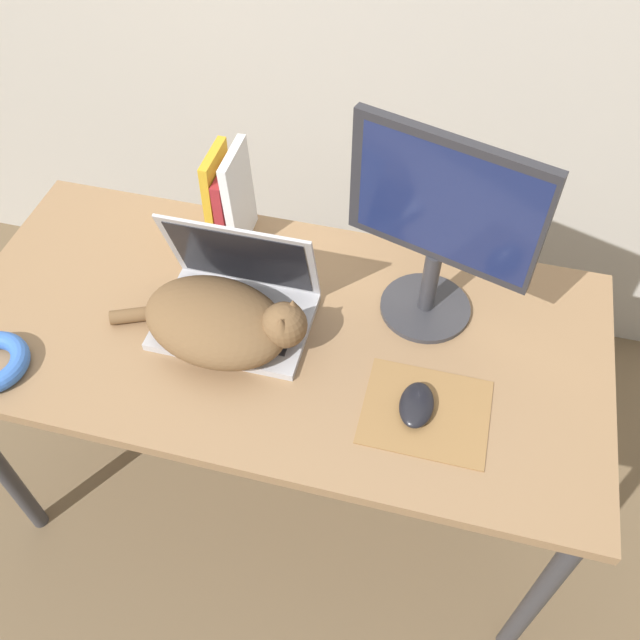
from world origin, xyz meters
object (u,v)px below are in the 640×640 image
object	(u,v)px
laptop	(236,301)
cat	(222,322)
computer_mouse	(417,405)
book_row	(229,199)
external_monitor	(440,225)

from	to	relation	value
laptop	cat	distance (m)	0.08
computer_mouse	book_row	size ratio (longest dim) A/B	0.43
laptop	cat	bearing A→B (deg)	-94.93
book_row	cat	bearing A→B (deg)	-74.44
external_monitor	book_row	size ratio (longest dim) A/B	1.81
external_monitor	book_row	bearing A→B (deg)	165.97
external_monitor	book_row	xyz separation A→B (m)	(-0.50, 0.13, -0.14)
laptop	book_row	distance (m)	0.27
laptop	book_row	xyz separation A→B (m)	(-0.10, 0.25, 0.07)
book_row	laptop	bearing A→B (deg)	-68.80
computer_mouse	book_row	xyz separation A→B (m)	(-0.52, 0.40, 0.10)
cat	computer_mouse	xyz separation A→B (m)	(0.43, -0.08, -0.04)
cat	laptop	bearing A→B (deg)	85.07
external_monitor	computer_mouse	world-z (taller)	external_monitor
external_monitor	cat	bearing A→B (deg)	-154.60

